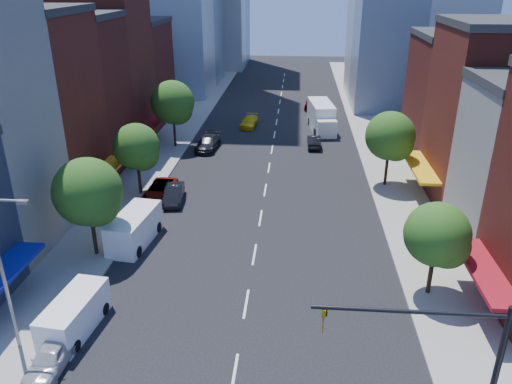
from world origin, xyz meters
TOP-DOWN VIEW (x-y plane):
  - ground at (0.00, 0.00)m, footprint 220.00×220.00m
  - sidewalk_left at (-12.50, 40.00)m, footprint 5.00×120.00m
  - sidewalk_right at (12.50, 40.00)m, footprint 5.00×120.00m
  - bldg_left_2 at (-21.00, 20.50)m, footprint 12.00×9.00m
  - bldg_left_3 at (-21.00, 29.00)m, footprint 12.00×8.00m
  - bldg_left_4 at (-21.00, 37.50)m, footprint 12.00×9.00m
  - bldg_left_5 at (-21.00, 47.00)m, footprint 12.00×10.00m
  - bldg_right_2 at (21.00, 24.00)m, footprint 12.00×10.00m
  - bldg_right_3 at (21.00, 34.00)m, footprint 12.00×10.00m
  - streetlight at (-11.81, 1.00)m, footprint 2.25×0.25m
  - tree_left_near at (-11.35, 10.92)m, footprint 4.80×4.80m
  - tree_left_mid at (-11.35, 21.92)m, footprint 4.20×4.20m
  - tree_left_far at (-11.35, 35.92)m, footprint 5.00×5.00m
  - tree_right_near at (11.65, 7.92)m, footprint 4.00×4.00m
  - tree_right_far at (11.65, 25.92)m, footprint 4.60×4.60m
  - parked_car_front at (-9.50, -0.31)m, footprint 1.69×4.08m
  - parked_car_second at (-8.03, 20.71)m, footprint 2.14×4.67m
  - parked_car_third at (-9.50, 21.61)m, footprint 2.45×5.15m
  - parked_car_rear at (-7.50, 35.51)m, footprint 2.64×5.58m
  - cargo_van_near at (-9.51, 2.60)m, footprint 2.52×5.17m
  - cargo_van_far at (-9.23, 12.91)m, footprint 2.93×5.93m
  - taxi at (-3.56, 45.42)m, footprint 2.35×4.87m
  - traffic_car_oncoming at (4.89, 37.47)m, footprint 1.60×4.32m
  - traffic_car_far at (4.90, 55.96)m, footprint 2.24×4.65m
  - box_truck at (6.03, 44.77)m, footprint 3.65×8.98m
  - pedestrian_far at (-10.50, 2.74)m, footprint 0.79×0.93m

SIDE VIEW (x-z plane):
  - ground at x=0.00m, z-range 0.00..0.00m
  - sidewalk_left at x=-12.50m, z-range 0.00..0.15m
  - sidewalk_right at x=12.50m, z-range 0.00..0.15m
  - taxi at x=-3.56m, z-range 0.00..1.37m
  - parked_car_front at x=-9.50m, z-range 0.00..1.38m
  - traffic_car_oncoming at x=4.89m, z-range 0.00..1.41m
  - parked_car_third at x=-9.50m, z-range 0.00..1.42m
  - parked_car_second at x=-8.03m, z-range 0.00..1.48m
  - traffic_car_far at x=4.90m, z-range 0.00..1.53m
  - parked_car_rear at x=-7.50m, z-range 0.00..1.57m
  - pedestrian_far at x=-10.50m, z-range 0.15..1.83m
  - cargo_van_near at x=-9.51m, z-range -0.01..2.11m
  - cargo_van_far at x=-9.23m, z-range -0.01..2.42m
  - box_truck at x=6.03m, z-range -0.09..3.42m
  - tree_right_near at x=11.65m, z-range 1.09..7.29m
  - tree_left_mid at x=-11.35m, z-range 1.20..7.85m
  - tree_right_far at x=11.65m, z-range 1.26..8.46m
  - tree_left_near at x=-11.35m, z-range 1.22..8.52m
  - tree_left_far at x=-11.35m, z-range 1.33..9.08m
  - streetlight at x=-11.81m, z-range 0.78..9.78m
  - bldg_left_5 at x=-21.00m, z-range 0.00..13.00m
  - bldg_right_3 at x=21.00m, z-range 0.00..13.00m
  - bldg_left_3 at x=-21.00m, z-range 0.00..15.00m
  - bldg_right_2 at x=21.00m, z-range 0.00..15.00m
  - bldg_left_2 at x=-21.00m, z-range 0.00..16.00m
  - bldg_left_4 at x=-21.00m, z-range 0.00..17.00m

